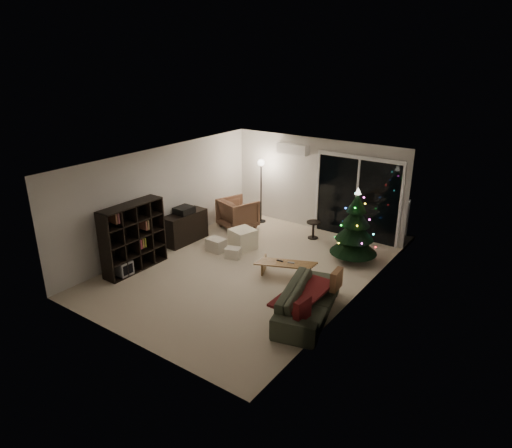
% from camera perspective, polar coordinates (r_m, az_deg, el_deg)
% --- Properties ---
extents(room, '(6.50, 7.51, 2.60)m').
position_cam_1_polar(room, '(10.80, 5.20, 1.29)').
color(room, beige).
rests_on(room, ground).
extents(bookshelf, '(0.88, 1.58, 1.54)m').
position_cam_1_polar(bookshelf, '(10.55, -15.75, -1.38)').
color(bookshelf, black).
rests_on(bookshelf, floor).
extents(media_cabinet, '(0.49, 1.24, 0.77)m').
position_cam_1_polar(media_cabinet, '(11.81, -8.86, -0.41)').
color(media_cabinet, black).
rests_on(media_cabinet, floor).
extents(stereo, '(0.39, 0.46, 0.16)m').
position_cam_1_polar(stereo, '(11.65, -8.98, 1.73)').
color(stereo, black).
rests_on(stereo, media_cabinet).
extents(armchair, '(1.13, 1.14, 0.83)m').
position_cam_1_polar(armchair, '(12.59, -2.26, 1.34)').
color(armchair, brown).
rests_on(armchair, floor).
extents(ottoman, '(0.69, 0.69, 0.50)m').
position_cam_1_polar(ottoman, '(11.32, -1.66, -1.86)').
color(ottoman, '#FEF3CF').
rests_on(ottoman, floor).
extents(cardboard_box_a, '(0.46, 0.36, 0.32)m').
position_cam_1_polar(cardboard_box_a, '(11.24, -4.98, -2.60)').
color(cardboard_box_a, beige).
rests_on(cardboard_box_a, floor).
extents(cardboard_box_b, '(0.42, 0.36, 0.25)m').
position_cam_1_polar(cardboard_box_b, '(10.86, -2.89, -3.62)').
color(cardboard_box_b, beige).
rests_on(cardboard_box_b, floor).
extents(side_table, '(0.48, 0.48, 0.46)m').
position_cam_1_polar(side_table, '(12.02, 7.17, -0.74)').
color(side_table, black).
rests_on(side_table, floor).
extents(floor_lamp, '(0.28, 0.28, 1.76)m').
position_cam_1_polar(floor_lamp, '(12.88, 0.63, 3.99)').
color(floor_lamp, black).
rests_on(floor_lamp, floor).
extents(sofa, '(1.28, 2.18, 0.60)m').
position_cam_1_polar(sofa, '(8.57, 6.48, -9.57)').
color(sofa, '#484F39').
rests_on(sofa, floor).
extents(sofa_throw, '(0.64, 1.47, 0.05)m').
position_cam_1_polar(sofa_throw, '(8.55, 5.92, -8.62)').
color(sofa_throw, '#4A1915').
rests_on(sofa_throw, sofa).
extents(cushion_a, '(0.15, 0.40, 0.39)m').
position_cam_1_polar(cushion_a, '(8.87, 10.02, -6.88)').
color(cushion_a, '#976743').
rests_on(cushion_a, sofa).
extents(cushion_b, '(0.14, 0.40, 0.39)m').
position_cam_1_polar(cushion_b, '(7.86, 5.82, -10.57)').
color(cushion_b, '#4A1915').
rests_on(cushion_b, sofa).
extents(coffee_table, '(1.27, 0.86, 0.38)m').
position_cam_1_polar(coffee_table, '(9.87, 3.73, -5.86)').
color(coffee_table, '#A1733F').
rests_on(coffee_table, floor).
extents(remote_a, '(0.15, 0.05, 0.02)m').
position_cam_1_polar(remote_a, '(9.85, 3.01, -4.59)').
color(remote_a, black).
rests_on(remote_a, coffee_table).
extents(remote_b, '(0.15, 0.09, 0.02)m').
position_cam_1_polar(remote_b, '(9.78, 4.41, -4.85)').
color(remote_b, slate).
rests_on(remote_b, coffee_table).
extents(christmas_tree, '(1.38, 1.38, 1.77)m').
position_cam_1_polar(christmas_tree, '(10.68, 12.30, -0.11)').
color(christmas_tree, black).
rests_on(christmas_tree, floor).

